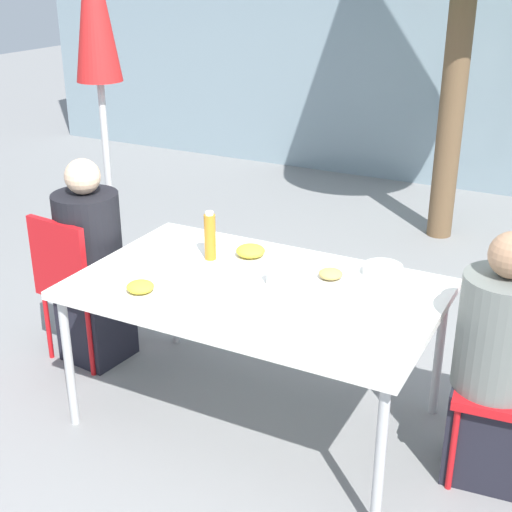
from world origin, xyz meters
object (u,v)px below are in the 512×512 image
object	(u,v)px
person_left	(92,269)
closed_umbrella	(96,33)
bottle	(210,236)
salad_bowl	(383,270)
chair_left	(75,278)
chair_right	(508,366)
person_right	(495,368)
drinking_cup	(273,275)

from	to	relation	value
person_left	closed_umbrella	bearing A→B (deg)	125.85
bottle	salad_bowl	world-z (taller)	bottle
chair_left	salad_bowl	xyz separation A→B (m)	(1.64, 0.35, 0.25)
salad_bowl	bottle	bearing A→B (deg)	-165.72
chair_right	bottle	distance (m)	1.53
person_right	bottle	xyz separation A→B (m)	(-1.45, 0.06, 0.32)
chair_right	drinking_cup	distance (m)	1.11
person_left	drinking_cup	distance (m)	1.19
chair_left	person_left	xyz separation A→B (m)	(0.06, 0.07, 0.03)
chair_left	chair_right	bearing A→B (deg)	9.89
chair_right	salad_bowl	distance (m)	0.72
closed_umbrella	drinking_cup	size ratio (longest dim) A/B	24.03
chair_left	bottle	distance (m)	0.88
person_left	person_right	size ratio (longest dim) A/B	1.02
chair_left	closed_umbrella	xyz separation A→B (m)	(-0.33, 0.75, 1.22)
chair_left	bottle	size ratio (longest dim) A/B	3.46
person_left	chair_right	bearing A→B (deg)	8.08
person_left	chair_right	size ratio (longest dim) A/B	1.35
chair_left	closed_umbrella	size ratio (longest dim) A/B	0.37
person_left	drinking_cup	bearing A→B (deg)	2.66
chair_left	chair_right	distance (m)	2.29
person_left	bottle	size ratio (longest dim) A/B	4.65
person_left	closed_umbrella	xyz separation A→B (m)	(-0.39, 0.67, 1.19)
person_left	person_right	xyz separation A→B (m)	(2.19, -0.01, -0.01)
person_right	drinking_cup	xyz separation A→B (m)	(-1.03, -0.06, 0.25)
chair_right	bottle	xyz separation A→B (m)	(-1.49, -0.02, 0.34)
chair_left	drinking_cup	size ratio (longest dim) A/B	8.85
person_left	salad_bowl	xyz separation A→B (m)	(1.58, 0.27, 0.21)
person_right	person_left	bearing A→B (deg)	-5.91
chair_right	bottle	size ratio (longest dim) A/B	3.46
chair_right	salad_bowl	world-z (taller)	chair_right
chair_right	drinking_cup	world-z (taller)	chair_right
person_right	salad_bowl	bearing A→B (deg)	-30.38
bottle	salad_bowl	bearing A→B (deg)	14.28
chair_left	bottle	xyz separation A→B (m)	(0.80, 0.13, 0.34)
chair_left	salad_bowl	size ratio (longest dim) A/B	4.63
person_left	salad_bowl	distance (m)	1.62
chair_left	person_right	size ratio (longest dim) A/B	0.76
person_left	bottle	world-z (taller)	person_left
salad_bowl	chair_right	bearing A→B (deg)	-16.60
chair_left	closed_umbrella	world-z (taller)	closed_umbrella
chair_right	person_right	xyz separation A→B (m)	(-0.04, -0.08, 0.02)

